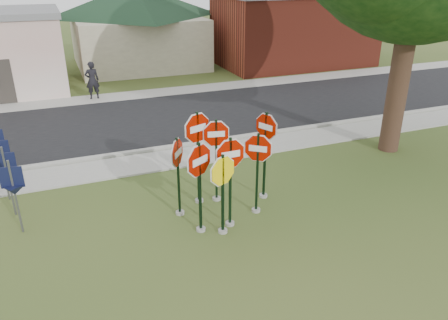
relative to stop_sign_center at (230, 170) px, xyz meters
name	(u,v)px	position (x,y,z in m)	size (l,w,h in m)	color
ground	(241,242)	(-0.05, -0.85, -1.59)	(120.00, 120.00, 0.00)	#324A1C
sidewalk_near	(178,158)	(-0.05, 4.65, -1.56)	(60.00, 1.60, 0.06)	gray
road	(150,120)	(-0.05, 9.15, -1.57)	(60.00, 7.00, 0.04)	black
sidewalk_far	(132,96)	(-0.05, 13.45, -1.56)	(60.00, 1.60, 0.06)	gray
curb	(171,147)	(-0.05, 5.65, -1.52)	(60.00, 0.20, 0.14)	gray
stop_sign_center	(230,170)	(0.00, 0.00, 0.00)	(1.07, 0.24, 2.56)	gray
stop_sign_yellow	(223,185)	(-0.30, -0.26, -0.23)	(1.00, 0.40, 2.26)	gray
stop_sign_left	(200,175)	(-0.80, 0.02, 0.00)	(1.00, 0.60, 2.55)	gray
stop_sign_right	(258,163)	(0.93, 0.37, -0.11)	(0.83, 0.64, 2.41)	gray
stop_sign_back_right	(216,150)	(0.15, 1.39, -0.01)	(1.00, 0.24, 2.56)	gray
stop_sign_back_left	(198,144)	(-0.36, 1.46, 0.21)	(1.08, 0.42, 2.83)	gray
stop_sign_far_right	(265,144)	(1.50, 1.05, 0.09)	(0.43, 0.95, 2.71)	gray
stop_sign_far_left	(178,167)	(-1.06, 1.01, -0.16)	(0.62, 0.85, 2.34)	gray
route_sign_row	(1,161)	(-5.45, 3.65, -0.36)	(1.43, 4.63, 2.00)	#59595E
building_house	(135,9)	(1.95, 21.15, 2.06)	(11.60, 11.60, 6.20)	beige
building_brick	(294,28)	(11.95, 17.65, 0.82)	(10.20, 6.20, 4.75)	maroon
pedestrian	(92,80)	(-1.94, 13.49, -0.59)	(0.69, 0.45, 1.88)	black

